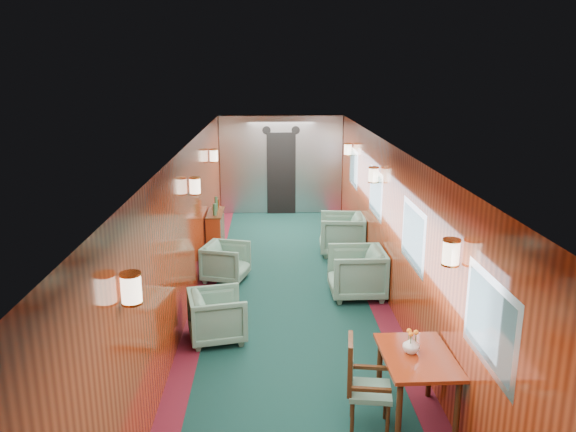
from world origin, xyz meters
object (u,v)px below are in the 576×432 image
at_px(dining_table, 417,366).
at_px(armchair_left_far, 226,262).
at_px(armchair_left_near, 217,316).
at_px(armchair_right_far, 342,234).
at_px(side_chair, 361,380).
at_px(armchair_right_near, 357,273).
at_px(credenza, 216,232).

bearing_deg(dining_table, armchair_left_far, 117.50).
distance_m(armchair_left_near, armchair_left_far, 2.16).
distance_m(dining_table, armchair_right_far, 5.37).
height_order(dining_table, side_chair, side_chair).
xyz_separation_m(side_chair, armchair_left_far, (-1.62, 4.10, -0.20)).
bearing_deg(armchair_right_near, side_chair, -8.82).
bearing_deg(armchair_right_far, dining_table, 5.82).
bearing_deg(armchair_right_far, armchair_left_far, -52.44).
height_order(side_chair, armchair_right_near, side_chair).
bearing_deg(armchair_left_far, dining_table, -135.57).
height_order(armchair_right_near, armchair_right_far, armchair_right_far).
xyz_separation_m(dining_table, armchair_left_far, (-2.19, 4.01, -0.30)).
xyz_separation_m(credenza, armchair_left_far, (0.30, -1.42, -0.11)).
bearing_deg(credenza, dining_table, -65.42).
height_order(dining_table, armchair_left_far, dining_table).
bearing_deg(side_chair, armchair_right_far, 92.72).
bearing_deg(dining_table, credenza, 113.51).
height_order(side_chair, credenza, credenza).
xyz_separation_m(armchair_left_near, armchair_right_far, (2.10, 3.51, 0.06)).
height_order(dining_table, armchair_left_near, dining_table).
relative_size(side_chair, credenza, 0.86).
bearing_deg(armchair_left_near, armchair_right_far, -43.18).
distance_m(armchair_left_far, armchair_right_far, 2.53).
relative_size(armchair_right_near, armchair_right_far, 1.00).
distance_m(armchair_left_near, armchair_right_far, 4.09).
bearing_deg(credenza, armchair_left_far, -78.11).
xyz_separation_m(armchair_left_far, armchair_right_far, (2.14, 1.35, 0.07)).
height_order(armchair_left_near, armchair_right_near, armchair_right_near).
distance_m(dining_table, side_chair, 0.59).
bearing_deg(dining_table, armchair_left_near, 138.09).
xyz_separation_m(side_chair, armchair_left_near, (-1.58, 1.94, -0.19)).
bearing_deg(armchair_right_far, side_chair, -0.17).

